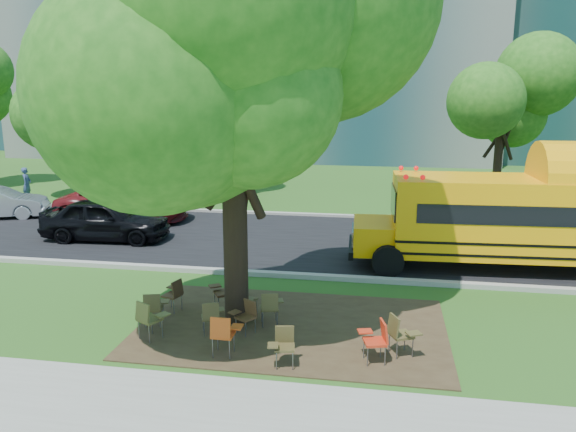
% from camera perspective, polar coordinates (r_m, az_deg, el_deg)
% --- Properties ---
extents(ground, '(160.00, 160.00, 0.00)m').
position_cam_1_polar(ground, '(13.80, -3.45, -10.16)').
color(ground, '#274F18').
rests_on(ground, ground).
extents(dirt_patch, '(7.00, 4.50, 0.03)m').
position_cam_1_polar(dirt_patch, '(13.16, 0.37, -11.24)').
color(dirt_patch, '#382819').
rests_on(dirt_patch, ground).
extents(asphalt_road, '(80.00, 8.00, 0.04)m').
position_cam_1_polar(asphalt_road, '(20.31, 1.05, -2.53)').
color(asphalt_road, black).
rests_on(asphalt_road, ground).
extents(kerb_near, '(80.00, 0.25, 0.14)m').
position_cam_1_polar(kerb_near, '(16.52, -1.07, -5.96)').
color(kerb_near, gray).
rests_on(kerb_near, ground).
extents(kerb_far, '(80.00, 0.25, 0.14)m').
position_cam_1_polar(kerb_far, '(24.24, 2.52, 0.10)').
color(kerb_far, gray).
rests_on(kerb_far, ground).
extents(building_main, '(38.00, 16.00, 22.00)m').
position_cam_1_polar(building_main, '(49.91, -3.16, 19.19)').
color(building_main, slate).
rests_on(building_main, ground).
extents(bg_tree_0, '(5.20, 5.20, 7.18)m').
position_cam_1_polar(bg_tree_0, '(29.46, -21.11, 10.35)').
color(bg_tree_0, black).
rests_on(bg_tree_0, ground).
extents(bg_tree_2, '(4.80, 4.80, 6.62)m').
position_cam_1_polar(bg_tree_2, '(29.49, -6.00, 10.42)').
color(bg_tree_2, black).
rests_on(bg_tree_2, ground).
extents(bg_tree_3, '(5.60, 5.60, 7.84)m').
position_cam_1_polar(bg_tree_3, '(26.85, 21.01, 11.19)').
color(bg_tree_3, black).
rests_on(bg_tree_3, ground).
extents(main_tree, '(7.20, 7.20, 9.46)m').
position_cam_1_polar(main_tree, '(12.48, -5.74, 14.90)').
color(main_tree, black).
rests_on(main_tree, ground).
extents(school_bus, '(11.64, 3.12, 2.82)m').
position_cam_1_polar(school_bus, '(18.53, 26.47, -0.25)').
color(school_bus, '#FBA107').
rests_on(school_bus, ground).
extents(chair_0, '(0.57, 0.60, 0.84)m').
position_cam_1_polar(chair_0, '(13.38, -13.45, -8.87)').
color(chair_0, brown).
rests_on(chair_0, ground).
extents(chair_1, '(0.75, 0.59, 0.90)m').
position_cam_1_polar(chair_1, '(12.70, -13.98, -9.90)').
color(chair_1, brown).
rests_on(chair_1, ground).
extents(chair_2, '(0.54, 0.62, 0.80)m').
position_cam_1_polar(chair_2, '(12.74, -7.77, -9.87)').
color(chair_2, '#4E4322').
rests_on(chair_2, ground).
extents(chair_3, '(0.65, 0.51, 0.77)m').
position_cam_1_polar(chair_3, '(12.75, -4.27, -9.83)').
color(chair_3, '#4C311B').
rests_on(chair_3, ground).
extents(chair_4, '(0.58, 0.53, 0.91)m').
position_cam_1_polar(chair_4, '(11.70, -6.56, -11.58)').
color(chair_4, '#C74A15').
rests_on(chair_4, ground).
extents(chair_5, '(0.55, 0.56, 0.82)m').
position_cam_1_polar(chair_5, '(11.30, -0.48, -12.73)').
color(chair_5, '#473D1E').
rests_on(chair_5, ground).
extents(chair_6, '(0.65, 0.61, 0.89)m').
position_cam_1_polar(chair_6, '(11.55, 9.04, -12.05)').
color(chair_6, red).
rests_on(chair_6, ground).
extents(chair_7, '(0.72, 0.61, 0.90)m').
position_cam_1_polar(chair_7, '(11.86, 11.28, -11.45)').
color(chair_7, '#4F4522').
rests_on(chair_7, ground).
extents(chair_8, '(0.50, 0.64, 0.83)m').
position_cam_1_polar(chair_8, '(14.15, -11.49, -7.57)').
color(chair_8, '#402817').
rests_on(chair_8, ground).
extents(chair_9, '(0.74, 0.60, 0.90)m').
position_cam_1_polar(chair_9, '(14.05, -6.42, -7.37)').
color(chair_9, '#402716').
rests_on(chair_9, ground).
extents(chair_10, '(0.46, 0.59, 0.78)m').
position_cam_1_polar(chair_10, '(13.69, -4.28, -8.19)').
color(chair_10, '#453A1D').
rests_on(chair_10, ground).
extents(chair_11, '(0.57, 0.62, 0.84)m').
position_cam_1_polar(chair_11, '(13.06, -1.79, -9.04)').
color(chair_11, '#4B4420').
rests_on(chair_11, ground).
extents(black_car, '(4.64, 2.06, 1.55)m').
position_cam_1_polar(black_car, '(21.32, -18.02, -0.33)').
color(black_car, black).
rests_on(black_car, ground).
extents(bg_car_red, '(5.58, 2.87, 1.51)m').
position_cam_1_polar(bg_car_red, '(24.23, -16.25, 1.25)').
color(bg_car_red, '#601014').
rests_on(bg_car_red, ground).
extents(pedestrian_a, '(0.52, 0.67, 1.63)m').
position_cam_1_polar(pedestrian_a, '(30.55, -25.00, 2.97)').
color(pedestrian_a, navy).
rests_on(pedestrian_a, ground).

